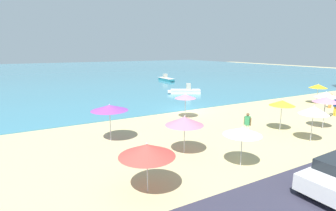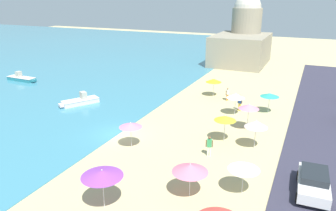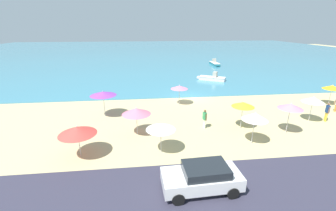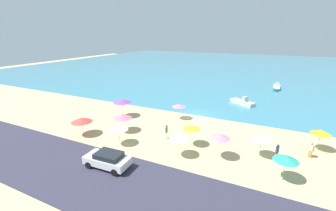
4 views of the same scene
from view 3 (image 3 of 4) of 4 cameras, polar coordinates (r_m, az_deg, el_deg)
ground_plane at (r=27.91m, az=5.54°, el=2.04°), size 160.00×160.00×0.00m
sea at (r=81.65m, az=-2.53°, el=13.64°), size 150.00×110.00×0.05m
coastal_road at (r=12.86m, az=23.43°, el=-22.62°), size 80.00×8.00×0.06m
beach_umbrella_0 at (r=24.75m, az=2.90°, el=4.66°), size 1.91×1.91×2.26m
beach_umbrella_1 at (r=20.25m, az=28.73°, el=-0.16°), size 1.91×1.91×2.63m
beach_umbrella_2 at (r=24.01m, az=32.97°, el=1.28°), size 1.92×1.92×2.43m
beach_umbrella_3 at (r=19.73m, az=18.53°, el=0.26°), size 1.88×1.88×2.45m
beach_umbrella_5 at (r=15.16m, az=-1.84°, el=-5.41°), size 2.03×2.03×2.21m
beach_umbrella_6 at (r=15.81m, az=-22.05°, el=-5.88°), size 2.46×2.46×2.27m
beach_umbrella_7 at (r=17.85m, az=-8.05°, el=-1.44°), size 2.29×2.29×2.33m
beach_umbrella_8 at (r=17.39m, az=21.24°, el=-2.58°), size 1.89×1.89×2.53m
beach_umbrella_9 at (r=22.11m, az=-16.17°, el=2.95°), size 2.49×2.49×2.58m
beach_umbrella_10 at (r=30.43m, az=36.27°, el=3.78°), size 1.92×1.92×2.33m
bather_1 at (r=25.15m, az=35.41°, el=-1.15°), size 0.31×0.55×1.80m
bather_2 at (r=19.41m, az=9.29°, el=-3.12°), size 0.31×0.55×1.69m
parked_car_1 at (r=12.50m, az=8.68°, el=-17.53°), size 4.21×2.11×1.47m
skiff_nearshore at (r=52.66m, az=11.76°, el=10.43°), size 1.43×4.97×1.33m
skiff_offshore at (r=37.23m, az=11.15°, el=6.86°), size 4.48×3.31×1.41m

